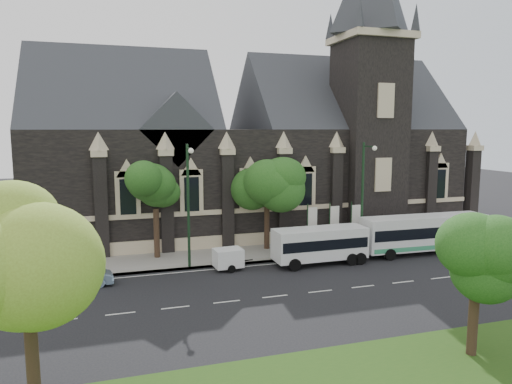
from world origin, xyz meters
name	(u,v)px	position (x,y,z in m)	size (l,w,h in m)	color
ground	(275,296)	(0.00, 0.00, 0.00)	(160.00, 160.00, 0.00)	black
sidewalk	(235,255)	(0.00, 9.50, 0.07)	(80.00, 5.00, 0.15)	gray
museum	(261,148)	(5.12, 18.78, 8.17)	(40.00, 17.70, 29.90)	black
tree_park_near	(33,239)	(-11.77, -8.77, 6.42)	(4.42, 4.42, 8.56)	black
tree_park_east	(478,253)	(6.18, -9.32, 4.62)	(3.40, 3.40, 6.28)	black
tree_walk_right	(269,181)	(3.21, 10.71, 5.82)	(4.08, 4.08, 7.80)	black
tree_walk_left	(158,186)	(-5.80, 10.70, 5.73)	(3.91, 3.91, 7.64)	black
street_lamp_near	(364,191)	(10.00, 7.09, 5.11)	(0.36, 1.88, 9.00)	black
street_lamp_mid	(189,199)	(-4.00, 7.09, 5.11)	(0.36, 1.88, 9.00)	black
banner_flag_left	(311,223)	(6.29, 9.00, 2.38)	(0.90, 0.10, 4.00)	black
banner_flag_center	(333,222)	(8.29, 9.00, 2.38)	(0.90, 0.10, 4.00)	black
banner_flag_right	(354,220)	(10.29, 9.00, 2.38)	(0.90, 0.10, 4.00)	black
tour_coach	(424,233)	(14.87, 5.78, 1.69)	(10.65, 2.71, 3.09)	silver
shuttle_bus	(320,243)	(5.54, 5.54, 1.58)	(7.08, 2.56, 2.72)	silver
box_trailer	(228,258)	(-1.40, 6.10, 0.87)	(2.93, 1.73, 1.54)	white
sedan	(81,277)	(-11.28, 5.31, 0.65)	(1.38, 3.96, 1.30)	#7B97B2
car_far_red	(4,285)	(-15.68, 5.06, 0.65)	(1.54, 3.83, 1.31)	maroon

